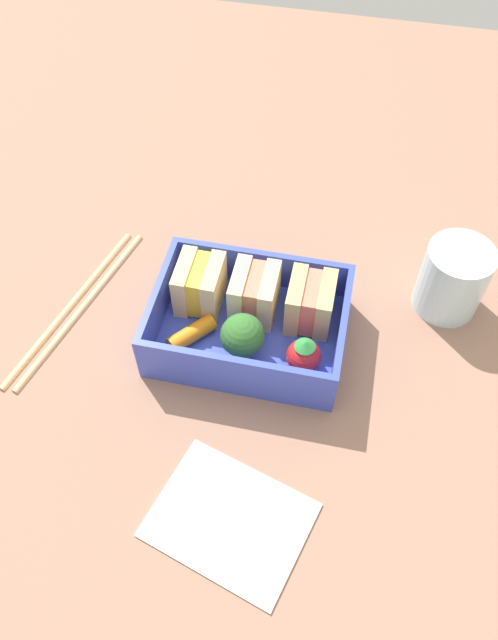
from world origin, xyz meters
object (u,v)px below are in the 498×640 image
object	(u,v)px
broccoli_floret	(246,337)
drinking_glass	(453,279)
sandwich_left	(200,284)
sandwich_center	(310,303)
strawberry_far_left	(304,355)
carrot_stick_far_left	(192,334)
sandwich_center_left	(254,293)
folded_napkin	(230,519)
chopstick_pair	(76,304)

from	to	relation	value
broccoli_floret	drinking_glass	xyz separation A→B (cm)	(17.29, 10.55, -0.37)
sandwich_left	drinking_glass	distance (cm)	23.39
sandwich_center	broccoli_floret	world-z (taller)	same
strawberry_far_left	drinking_glass	xyz separation A→B (cm)	(12.20, 10.71, 0.72)
sandwich_center	drinking_glass	world-z (taller)	drinking_glass
sandwich_left	carrot_stick_far_left	size ratio (longest dim) A/B	1.05
sandwich_left	broccoli_floret	xyz separation A→B (cm)	(5.45, -5.06, 0.36)
sandwich_center_left	carrot_stick_far_left	world-z (taller)	sandwich_center_left
folded_napkin	broccoli_floret	bearing A→B (deg)	97.06
sandwich_center_left	chopstick_pair	bearing A→B (deg)	-172.09
carrot_stick_far_left	broccoli_floret	xyz separation A→B (cm)	(5.14, -0.63, 1.96)
broccoli_floret	chopstick_pair	world-z (taller)	broccoli_floret
broccoli_floret	sandwich_center	bearing A→B (deg)	46.49
broccoli_floret	chopstick_pair	distance (cm)	17.89
chopstick_pair	folded_napkin	distance (cm)	25.66
sandwich_left	folded_napkin	world-z (taller)	sandwich_left
sandwich_left	strawberry_far_left	xyz separation A→B (cm)	(10.54, -5.21, -0.73)
sandwich_center_left	carrot_stick_far_left	bearing A→B (deg)	-137.37
strawberry_far_left	chopstick_pair	world-z (taller)	strawberry_far_left
chopstick_pair	sandwich_center	bearing A→B (deg)	6.10
sandwich_center	folded_napkin	distance (cm)	20.01
sandwich_left	sandwich_center_left	bearing A→B (deg)	0.00
sandwich_left	strawberry_far_left	world-z (taller)	sandwich_left
carrot_stick_far_left	chopstick_pair	size ratio (longest dim) A/B	0.22
strawberry_far_left	drinking_glass	distance (cm)	16.25
sandwich_center_left	chopstick_pair	size ratio (longest dim) A/B	0.23
chopstick_pair	folded_napkin	size ratio (longest dim) A/B	1.77
sandwich_left	carrot_stick_far_left	world-z (taller)	sandwich_left
carrot_stick_far_left	strawberry_far_left	world-z (taller)	strawberry_far_left
folded_napkin	carrot_stick_far_left	bearing A→B (deg)	114.72
broccoli_floret	strawberry_far_left	size ratio (longest dim) A/B	1.30
sandwich_center_left	folded_napkin	size ratio (longest dim) A/B	0.41
sandwich_center_left	drinking_glass	bearing A→B (deg)	17.32
broccoli_floret	folded_napkin	distance (cm)	15.01
strawberry_far_left	folded_napkin	xyz separation A→B (cm)	(-3.30, -14.27, -2.64)
chopstick_pair	folded_napkin	bearing A→B (deg)	-41.87
broccoli_floret	sandwich_left	bearing A→B (deg)	137.14
sandwich_left	sandwich_center_left	xyz separation A→B (cm)	(5.13, 0.00, 0.00)
sandwich_center_left	drinking_glass	distance (cm)	18.45
sandwich_center_left	folded_napkin	distance (cm)	19.89
sandwich_center	drinking_glass	xyz separation A→B (cm)	(12.48, 5.49, -0.01)
strawberry_far_left	broccoli_floret	bearing A→B (deg)	178.28
chopstick_pair	sandwich_center_left	bearing A→B (deg)	7.91
sandwich_center	strawberry_far_left	bearing A→B (deg)	-86.88
sandwich_center_left	drinking_glass	xyz separation A→B (cm)	(17.61, 5.49, -0.01)
folded_napkin	sandwich_left	bearing A→B (deg)	110.39
carrot_stick_far_left	chopstick_pair	distance (cm)	12.46
sandwich_center_left	folded_napkin	xyz separation A→B (cm)	(2.11, -19.49, -3.38)
sandwich_center	strawberry_far_left	xyz separation A→B (cm)	(0.28, -5.21, -0.73)
chopstick_pair	folded_napkin	world-z (taller)	chopstick_pair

